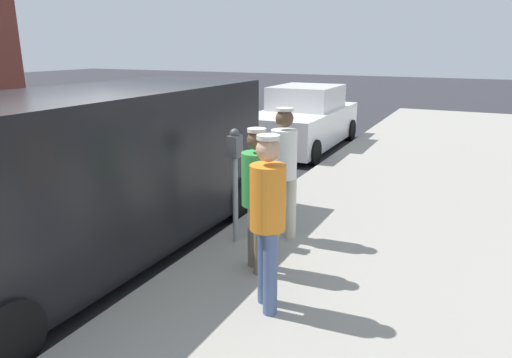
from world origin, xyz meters
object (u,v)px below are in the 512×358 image
object	(u,v)px
parking_meter_near	(235,166)
pedestrian_in_green	(257,192)
parked_van	(94,172)
pedestrian_in_orange	(268,213)
pedestrian_in_white	(284,165)
parked_sedan_ahead	(304,120)

from	to	relation	value
parking_meter_near	pedestrian_in_green	world-z (taller)	pedestrian_in_green
parking_meter_near	parked_van	size ratio (longest dim) A/B	0.29
parking_meter_near	parked_van	bearing A→B (deg)	-148.31
pedestrian_in_orange	parked_van	size ratio (longest dim) A/B	0.33
parking_meter_near	pedestrian_in_orange	distance (m)	1.68
parking_meter_near	pedestrian_in_white	xyz separation A→B (m)	(0.52, 0.37, -0.01)
parking_meter_near	parked_van	distance (m)	1.76
pedestrian_in_orange	parking_meter_near	bearing A→B (deg)	129.03
pedestrian_in_green	parked_van	distance (m)	2.13
pedestrian_in_green	pedestrian_in_white	xyz separation A→B (m)	(-0.09, 0.99, 0.07)
pedestrian_in_white	parked_sedan_ahead	bearing A→B (deg)	107.94
pedestrian_in_white	parked_van	distance (m)	2.40
pedestrian_in_green	parking_meter_near	bearing A→B (deg)	134.67
pedestrian_in_white	pedestrian_in_green	bearing A→B (deg)	-84.89
pedestrian_in_green	pedestrian_in_white	distance (m)	0.99
parking_meter_near	parked_sedan_ahead	distance (m)	6.80
pedestrian_in_white	parking_meter_near	bearing A→B (deg)	-144.58
pedestrian_in_green	pedestrian_in_orange	distance (m)	0.83
parking_meter_near	parked_sedan_ahead	xyz separation A→B (m)	(-1.50, 6.62, -0.43)
parking_meter_near	parked_sedan_ahead	world-z (taller)	parking_meter_near
pedestrian_in_white	parked_sedan_ahead	world-z (taller)	pedestrian_in_white
pedestrian_in_green	pedestrian_in_orange	size ratio (longest dim) A/B	0.95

